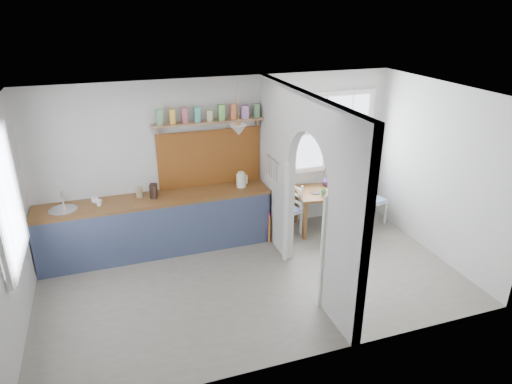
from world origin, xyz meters
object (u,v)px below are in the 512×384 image
object	(u,v)px
chair_right	(371,199)
kettle	(241,179)
dining_table	(329,210)
chair_left	(286,209)
vase	(327,180)

from	to	relation	value
chair_right	kettle	distance (m)	2.37
dining_table	kettle	world-z (taller)	kettle
dining_table	kettle	xyz separation A→B (m)	(-1.50, 0.19, 0.67)
dining_table	chair_right	xyz separation A→B (m)	(0.79, -0.05, 0.11)
chair_left	kettle	bearing A→B (deg)	-116.39
vase	chair_left	bearing A→B (deg)	-168.63
dining_table	chair_right	size ratio (longest dim) A/B	1.23
kettle	vase	distance (m)	1.57
chair_right	vase	bearing A→B (deg)	53.40
chair_left	kettle	distance (m)	0.95
dining_table	chair_left	size ratio (longest dim) A/B	1.28
dining_table	chair_right	bearing A→B (deg)	6.09
chair_left	vase	xyz separation A→B (m)	(0.82, 0.16, 0.36)
dining_table	kettle	size ratio (longest dim) A/B	4.53
chair_left	chair_right	size ratio (longest dim) A/B	0.97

